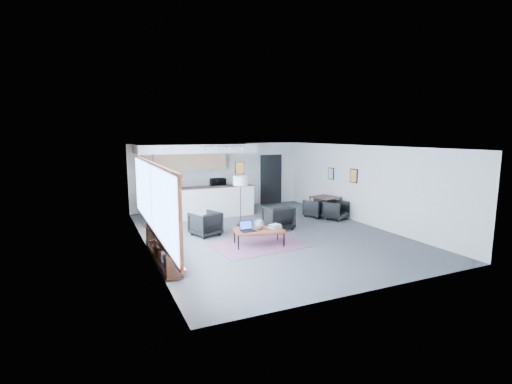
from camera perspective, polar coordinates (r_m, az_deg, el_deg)
name	(u,v)px	position (r m, az deg, el deg)	size (l,w,h in m)	color
room	(268,191)	(10.93, 1.80, 0.16)	(7.02, 9.02, 2.62)	#49494C
window	(152,199)	(9.02, -15.72, -1.04)	(0.10, 5.95, 1.66)	#8CBFFF
console	(162,246)	(9.16, -14.26, -8.10)	(0.35, 3.00, 0.80)	black
kitchenette	(195,177)	(13.96, -9.39, 2.27)	(4.20, 1.96, 2.60)	white
doorway	(270,179)	(15.89, 2.24, 2.08)	(1.10, 0.12, 2.15)	black
track_light	(223,147)	(12.61, -5.04, 6.90)	(1.60, 0.07, 0.15)	silver
wall_art_lower	(354,176)	(13.10, 14.79, 2.42)	(0.03, 0.38, 0.48)	black
wall_art_upper	(331,174)	(14.13, 11.47, 2.79)	(0.03, 0.34, 0.44)	black
kilim_rug	(259,245)	(10.07, 0.43, -8.14)	(2.55, 1.85, 0.01)	#693A52
coffee_table	(259,231)	(9.96, 0.44, -5.98)	(1.44, 0.96, 0.43)	brown
laptop	(247,228)	(9.83, -1.41, -5.55)	(0.37, 0.31, 0.26)	black
ceramic_pot	(260,224)	(9.95, 0.55, -4.98)	(0.28, 0.28, 0.28)	gray
book_stack	(275,226)	(10.16, 2.92, -5.25)	(0.38, 0.34, 0.10)	silver
coaster	(263,231)	(9.80, 1.15, -6.03)	(0.13, 0.13, 0.01)	#E5590C
armchair_left	(205,223)	(11.02, -7.82, -4.67)	(0.75, 0.71, 0.78)	black
armchair_right	(279,216)	(11.67, 3.49, -3.72)	(0.80, 0.75, 0.83)	black
floor_lamp	(240,183)	(11.98, -2.42, 1.46)	(0.61, 0.61, 1.62)	black
dining_table	(325,199)	(13.55, 10.64, -1.00)	(1.06, 1.06, 0.73)	black
dining_chair_near	(336,211)	(13.24, 12.18, -2.86)	(0.60, 0.56, 0.62)	black
dining_chair_far	(316,209)	(13.50, 9.19, -2.56)	(0.59, 0.55, 0.61)	black
microwave	(218,181)	(14.71, -5.87, 1.65)	(0.55, 0.30, 0.37)	black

